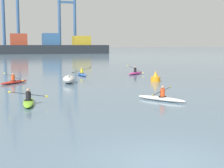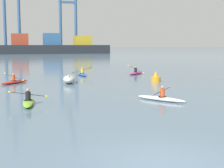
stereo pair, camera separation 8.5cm
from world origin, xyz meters
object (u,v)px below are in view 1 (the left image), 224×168
Objects in this scene: capsized_dinghy at (69,79)px; kayak_white at (161,98)px; container_barge at (50,47)px; gantry_crane_east_mid at (67,10)px; kayak_blue at (82,74)px; kayak_magenta at (135,73)px; channel_buoy at (156,78)px; kayak_lime at (29,102)px; kayak_red at (14,82)px; gantry_crane_west_mid at (10,4)px.

capsized_dinghy is 0.87× the size of kayak_white.
gantry_crane_east_mid is (8.53, 11.44, 14.85)m from container_barge.
kayak_white is at bearing -85.90° from kayak_blue.
kayak_white is at bearing -106.04° from kayak_magenta.
container_barge is at bearing 89.06° from channel_buoy.
kayak_blue is 18.01m from kayak_white.
kayak_white is (7.97, -1.08, 0.00)m from kayak_lime.
gantry_crane_east_mid is at bearing 78.05° from kayak_red.
kayak_magenta is 0.92× the size of kayak_white.
channel_buoy is at bearing -95.24° from gantry_crane_east_mid.
gantry_crane_east_mid is 12.88× the size of kayak_red.
kayak_magenta is (0.99, 7.84, -0.19)m from channel_buoy.
kayak_red is at bearing 169.90° from channel_buoy.
gantry_crane_east_mid is 12.98× the size of kayak_magenta.
kayak_magenta is at bearing -90.40° from container_barge.
container_barge is at bearing -126.72° from gantry_crane_east_mid.
channel_buoy is at bearing -8.41° from capsized_dinghy.
capsized_dinghy is at bearing 109.34° from kayak_white.
gantry_crane_west_mid is 122.21m from kayak_white.
gantry_crane_west_mid is 22.63m from gantry_crane_east_mid.
kayak_magenta is 0.85× the size of kayak_lime.
kayak_blue is at bearing -86.10° from gantry_crane_west_mid.
kayak_blue is (6.99, -102.47, -19.00)m from gantry_crane_west_mid.
kayak_magenta reaches higher than kayak_red.
kayak_blue reaches higher than capsized_dinghy.
kayak_red reaches higher than capsized_dinghy.
channel_buoy is at bearing -56.15° from kayak_blue.
kayak_blue is (2.61, 6.87, -0.18)m from capsized_dinghy.
kayak_red reaches higher than kayak_lime.
kayak_red is (-0.40, -108.25, -19.00)m from gantry_crane_west_mid.
kayak_red reaches higher than kayak_blue.
kayak_magenta is 18.47m from kayak_white.
kayak_magenta is at bearing 36.50° from capsized_dinghy.
gantry_crane_west_mid is 112.80m from channel_buoy.
container_barge is 42.78× the size of channel_buoy.
gantry_crane_west_mid is at bearing 96.40° from channel_buoy.
kayak_white is (-4.12, -9.91, -0.19)m from channel_buoy.
kayak_blue is at bearing 123.85° from channel_buoy.
kayak_lime is (-12.09, -8.83, -0.19)m from channel_buoy.
kayak_red is (-4.78, 1.09, -0.18)m from capsized_dinghy.
container_barge is 13.53× the size of kayak_white.
gantry_crane_west_mid reaches higher than kayak_blue.
kayak_white is at bearing -54.57° from kayak_red.
kayak_lime is at bearing 172.28° from kayak_white.
channel_buoy is 0.34× the size of kayak_red.
kayak_white is (8.67, -12.19, -0.00)m from kayak_red.
capsized_dinghy is at bearing -99.42° from gantry_crane_east_mid.
kayak_lime is (-4.08, -10.02, -0.18)m from capsized_dinghy.
container_barge reaches higher than kayak_white.
gantry_crane_east_mid is 104.78m from kayak_magenta.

